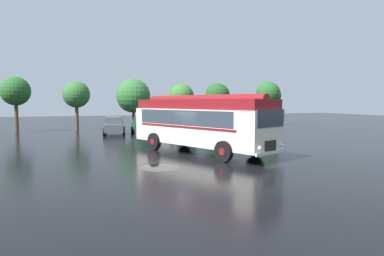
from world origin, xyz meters
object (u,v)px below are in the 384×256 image
object	(u,v)px
car_near_left	(114,125)
car_mid_left	(145,125)
vintage_bus	(200,122)
box_van	(175,119)

from	to	relation	value
car_near_left	car_mid_left	bearing A→B (deg)	-13.24
vintage_bus	box_van	xyz separation A→B (m)	(2.28, 13.16, -0.53)
car_mid_left	box_van	size ratio (longest dim) A/B	0.74
vintage_bus	car_near_left	world-z (taller)	vintage_bus
vintage_bus	box_van	size ratio (longest dim) A/B	1.75
car_near_left	box_van	xyz separation A→B (m)	(5.84, -0.56, 0.52)
car_mid_left	box_van	distance (m)	3.11
car_mid_left	vintage_bus	bearing A→B (deg)	-86.57
box_van	car_near_left	bearing A→B (deg)	174.47
car_near_left	car_mid_left	distance (m)	2.85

